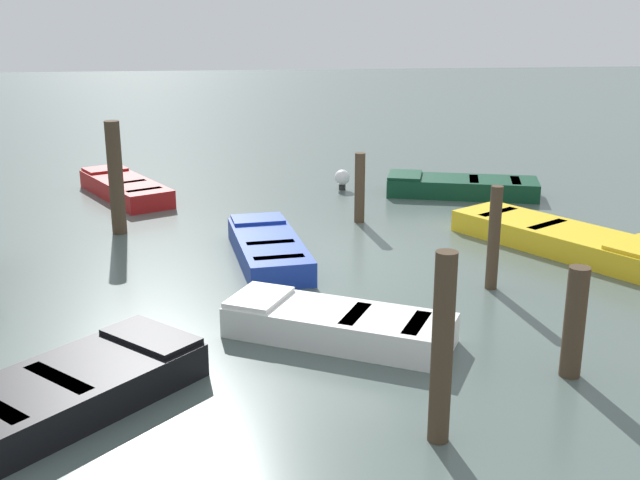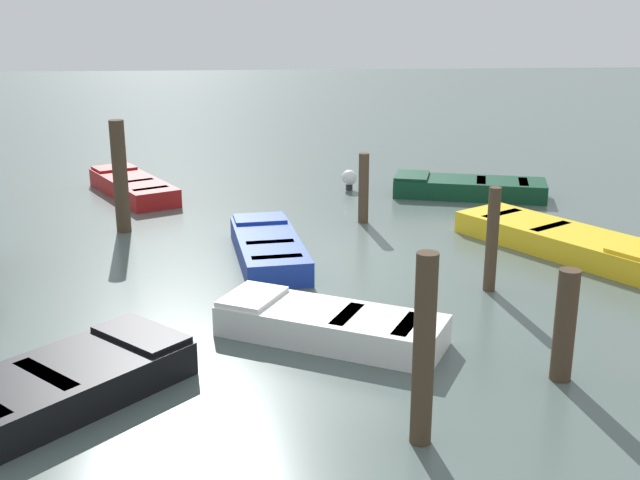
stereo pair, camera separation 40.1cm
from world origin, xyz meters
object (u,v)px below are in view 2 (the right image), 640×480
(rowboat_white, at_px, (329,324))
(rowboat_dark_green, at_px, (468,187))
(rowboat_black, at_px, (66,381))
(marker_buoy, at_px, (349,178))
(rowboat_yellow, at_px, (566,240))
(mooring_piling_far_right, at_px, (120,177))
(mooring_piling_far_left, at_px, (492,240))
(mooring_piling_near_right, at_px, (364,188))
(rowboat_blue, at_px, (268,248))
(rowboat_red, at_px, (133,186))
(mooring_piling_mid_right, at_px, (424,351))
(mooring_piling_near_left, at_px, (565,326))

(rowboat_white, height_order, rowboat_dark_green, same)
(rowboat_black, height_order, marker_buoy, marker_buoy)
(rowboat_yellow, relative_size, mooring_piling_far_right, 1.92)
(rowboat_white, bearing_deg, mooring_piling_far_left, -120.06)
(rowboat_yellow, xyz_separation_m, rowboat_black, (-4.72, 7.57, 0.00))
(mooring_piling_near_right, relative_size, mooring_piling_far_left, 0.87)
(mooring_piling_far_left, xyz_separation_m, marker_buoy, (6.83, 1.33, -0.52))
(rowboat_blue, xyz_separation_m, mooring_piling_near_right, (2.23, -1.94, 0.49))
(rowboat_red, relative_size, rowboat_black, 1.16)
(mooring_piling_mid_right, bearing_deg, mooring_piling_near_right, -3.89)
(mooring_piling_far_right, height_order, mooring_piling_near_right, mooring_piling_far_right)
(mooring_piling_near_left, bearing_deg, rowboat_blue, 35.00)
(rowboat_blue, xyz_separation_m, mooring_piling_far_right, (1.98, 2.74, 0.86))
(mooring_piling_near_right, bearing_deg, mooring_piling_mid_right, 176.11)
(rowboat_yellow, distance_m, mooring_piling_mid_right, 7.10)
(rowboat_dark_green, height_order, marker_buoy, marker_buoy)
(rowboat_yellow, distance_m, mooring_piling_near_left, 5.11)
(mooring_piling_near_left, height_order, mooring_piling_far_left, mooring_piling_far_left)
(rowboat_black, xyz_separation_m, mooring_piling_mid_right, (-1.20, -3.72, 0.78))
(rowboat_dark_green, distance_m, mooring_piling_near_left, 9.03)
(mooring_piling_near_left, bearing_deg, marker_buoy, 7.53)
(mooring_piling_near_left, relative_size, mooring_piling_near_right, 0.96)
(rowboat_blue, height_order, mooring_piling_near_left, mooring_piling_near_left)
(rowboat_red, distance_m, rowboat_dark_green, 7.65)
(rowboat_dark_green, xyz_separation_m, mooring_piling_mid_right, (-10.12, 3.23, 0.78))
(rowboat_red, xyz_separation_m, rowboat_blue, (-4.94, -2.99, 0.00))
(rowboat_red, height_order, mooring_piling_far_right, mooring_piling_far_right)
(rowboat_white, bearing_deg, rowboat_blue, -49.63)
(mooring_piling_far_right, relative_size, mooring_piling_near_right, 1.53)
(rowboat_blue, bearing_deg, mooring_piling_near_left, -151.41)
(mooring_piling_far_right, relative_size, mooring_piling_mid_right, 1.08)
(mooring_piling_near_left, bearing_deg, mooring_piling_far_right, 42.02)
(mooring_piling_far_left, bearing_deg, mooring_piling_mid_right, 154.94)
(rowboat_black, height_order, mooring_piling_near_right, mooring_piling_near_right)
(rowboat_yellow, relative_size, mooring_piling_near_left, 3.04)
(mooring_piling_far_left, bearing_deg, rowboat_yellow, -47.25)
(rowboat_dark_green, height_order, mooring_piling_far_right, mooring_piling_far_right)
(rowboat_blue, xyz_separation_m, rowboat_dark_green, (4.20, -4.62, -0.00))
(rowboat_white, relative_size, rowboat_dark_green, 0.87)
(rowboat_white, bearing_deg, rowboat_yellow, -114.97)
(mooring_piling_far_left, bearing_deg, rowboat_red, 43.33)
(rowboat_red, relative_size, mooring_piling_far_right, 1.56)
(rowboat_dark_green, height_order, mooring_piling_near_right, mooring_piling_near_right)
(mooring_piling_near_left, relative_size, mooring_piling_far_left, 0.84)
(rowboat_yellow, xyz_separation_m, rowboat_red, (4.95, 8.22, 0.00))
(rowboat_white, relative_size, marker_buoy, 6.42)
(rowboat_white, relative_size, mooring_piling_far_left, 1.91)
(rowboat_black, bearing_deg, mooring_piling_mid_right, -63.39)
(rowboat_black, distance_m, mooring_piling_near_left, 5.65)
(rowboat_yellow, height_order, rowboat_blue, same)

